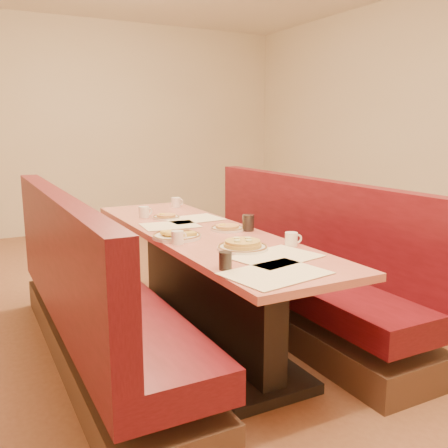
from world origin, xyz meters
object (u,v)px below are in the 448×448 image
coffee_mug_b (178,237)px  soda_tumbler_near (225,261)px  pancake_plate (243,246)px  soda_tumbler_mid (248,223)px  coffee_mug_a (292,239)px  coffee_mug_d (144,212)px  eggs_plate (176,235)px  booth_right (293,274)px  coffee_mug_c (176,202)px  diner_table (203,287)px  booth_left (92,307)px

coffee_mug_b → soda_tumbler_near: size_ratio=1.17×
pancake_plate → soda_tumbler_mid: (0.29, 0.42, 0.03)m
coffee_mug_a → coffee_mug_d: bearing=122.2°
pancake_plate → coffee_mug_d: size_ratio=2.56×
coffee_mug_b → coffee_mug_d: 0.91m
pancake_plate → coffee_mug_a: (0.29, -0.05, 0.02)m
coffee_mug_b → eggs_plate: bearing=59.2°
coffee_mug_d → coffee_mug_a: bearing=-75.9°
booth_right → pancake_plate: bearing=-143.7°
soda_tumbler_mid → coffee_mug_a: bearing=-89.1°
coffee_mug_c → soda_tumbler_mid: bearing=-91.9°
booth_right → pancake_plate: 1.01m
coffee_mug_d → soda_tumbler_near: soda_tumbler_near is taller
booth_right → soda_tumbler_mid: bearing=-165.0°
eggs_plate → coffee_mug_d: bearing=85.7°
booth_right → coffee_mug_b: booth_right is taller
diner_table → soda_tumbler_near: size_ratio=28.80×
diner_table → soda_tumbler_mid: size_ratio=23.63×
coffee_mug_b → coffee_mug_d: (0.11, 0.90, 0.00)m
coffee_mug_c → pancake_plate: bearing=-103.2°
eggs_plate → coffee_mug_c: bearing=67.5°
soda_tumbler_mid → diner_table: bearing=155.5°
pancake_plate → eggs_plate: size_ratio=0.94×
pancake_plate → coffee_mug_d: (-0.16, 1.20, 0.02)m
eggs_plate → diner_table: bearing=26.1°
booth_left → diner_table: bearing=0.0°
coffee_mug_d → soda_tumbler_mid: soda_tumbler_mid is taller
coffee_mug_c → coffee_mug_d: coffee_mug_d is taller
diner_table → coffee_mug_b: bearing=-137.6°
coffee_mug_b → soda_tumbler_near: soda_tumbler_near is taller
eggs_plate → coffee_mug_b: size_ratio=2.94×
booth_left → booth_right: size_ratio=1.00×
soda_tumbler_near → booth_right: bearing=39.8°
soda_tumbler_near → coffee_mug_b: bearing=89.7°
booth_right → coffee_mug_a: booth_right is taller
coffee_mug_c → eggs_plate: bearing=-116.8°
eggs_plate → coffee_mug_b: 0.15m
booth_right → coffee_mug_b: 1.13m
eggs_plate → soda_tumbler_mid: bearing=-1.4°
diner_table → eggs_plate: (-0.23, -0.11, 0.39)m
pancake_plate → soda_tumbler_near: (-0.26, -0.30, 0.02)m
diner_table → soda_tumbler_near: 0.98m
pancake_plate → coffee_mug_d: coffee_mug_d is taller
coffee_mug_b → coffee_mug_a: bearing=-43.6°
coffee_mug_b → soda_tumbler_mid: soda_tumbler_mid is taller
soda_tumbler_mid → soda_tumbler_near: bearing=-127.4°
pancake_plate → coffee_mug_c: coffee_mug_c is taller
coffee_mug_c → coffee_mug_a: bearing=-92.4°
booth_right → soda_tumbler_mid: booth_right is taller
soda_tumbler_near → coffee_mug_a: bearing=23.8°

